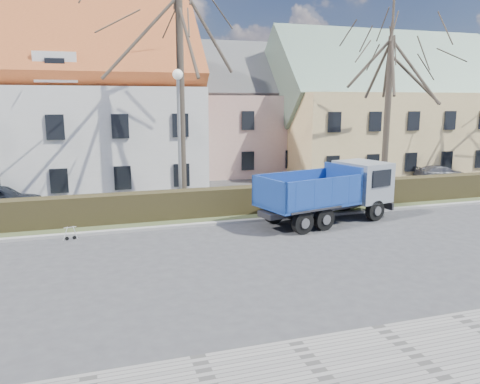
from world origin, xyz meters
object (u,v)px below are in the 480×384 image
object	(u,v)px
dump_truck	(322,193)
parked_car_b	(441,173)
cart_frame	(65,233)
streetlight	(179,143)

from	to	relation	value
dump_truck	parked_car_b	world-z (taller)	dump_truck
cart_frame	dump_truck	bearing A→B (deg)	-2.60
cart_frame	parked_car_b	distance (m)	25.11
dump_truck	parked_car_b	bearing A→B (deg)	16.46
dump_truck	cart_frame	world-z (taller)	dump_truck
dump_truck	cart_frame	size ratio (longest dim) A/B	10.32
streetlight	cart_frame	distance (m)	6.75
streetlight	parked_car_b	xyz separation A→B (m)	(18.89, 4.26, -2.94)
streetlight	cart_frame	bearing A→B (deg)	-149.98
cart_frame	parked_car_b	world-z (taller)	parked_car_b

